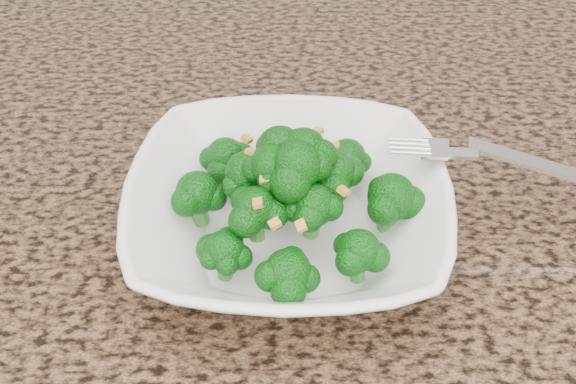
{
  "coord_description": "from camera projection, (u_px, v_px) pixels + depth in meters",
  "views": [
    {
      "loc": [
        0.15,
        0.0,
        1.29
      ],
      "look_at": [
        0.15,
        0.4,
        0.95
      ],
      "focal_mm": 45.0,
      "sensor_mm": 36.0,
      "label": 1
    }
  ],
  "objects": [
    {
      "name": "garlic_topping",
      "position": [
        288.0,
        107.0,
        0.47
      ],
      "size": [
        0.12,
        0.12,
        0.01
      ],
      "primitive_type": null,
      "color": "gold",
      "rests_on": "broccoli_pile"
    },
    {
      "name": "bowl",
      "position": [
        288.0,
        213.0,
        0.53
      ],
      "size": [
        0.24,
        0.24,
        0.06
      ],
      "primitive_type": "imported",
      "rotation": [
        0.0,
        0.0,
        -0.02
      ],
      "color": "white",
      "rests_on": "granite_counter"
    },
    {
      "name": "fork",
      "position": [
        468.0,
        154.0,
        0.53
      ],
      "size": [
        0.2,
        0.07,
        0.01
      ],
      "primitive_type": null,
      "rotation": [
        0.0,
        0.0,
        -0.21
      ],
      "color": "silver",
      "rests_on": "bowl"
    },
    {
      "name": "granite_counter",
      "position": [
        64.0,
        359.0,
        0.49
      ],
      "size": [
        1.64,
        1.04,
        0.03
      ],
      "primitive_type": "cube",
      "color": "brown",
      "rests_on": "cabinet"
    },
    {
      "name": "broccoli_pile",
      "position": [
        288.0,
        149.0,
        0.49
      ],
      "size": [
        0.21,
        0.21,
        0.06
      ],
      "primitive_type": null,
      "color": "#09550B",
      "rests_on": "bowl"
    }
  ]
}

